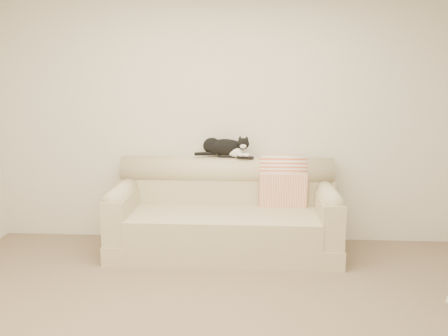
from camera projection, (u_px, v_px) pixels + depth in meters
The scene contains 7 objects.
ground_plane at pixel (221, 331), 3.41m from camera, with size 5.00×5.00×0.00m, color brown.
room_shell at pixel (221, 107), 3.13m from camera, with size 5.04×4.04×2.60m.
sofa at pixel (225, 216), 4.94m from camera, with size 2.20×0.93×0.90m.
remote_a at pixel (227, 156), 5.08m from camera, with size 0.18×0.05×0.03m.
remote_b at pixel (245, 157), 5.03m from camera, with size 0.17×0.07×0.02m.
tuxedo_cat at pixel (225, 147), 5.07m from camera, with size 0.57×0.25×0.22m.
throw_blanket at pixel (283, 175), 5.06m from camera, with size 0.47×0.38×0.58m.
Camera 1 is at (0.21, -3.14, 1.72)m, focal length 40.00 mm.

